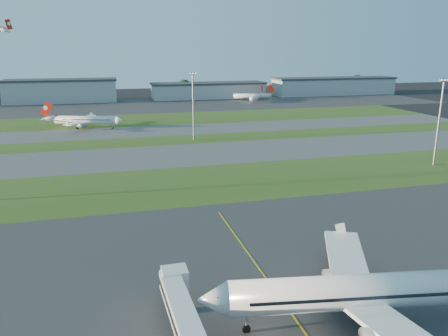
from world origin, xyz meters
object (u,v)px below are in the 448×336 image
object	(u,v)px
airliner_taxiing	(85,120)
light_mast_centre	(193,102)
light_mast_east	(440,116)
airliner_parked	(369,292)
mini_jet_far	(253,96)
mini_jet_near	(257,97)

from	to	relation	value
airliner_taxiing	light_mast_centre	xyz separation A→B (m)	(41.45, -38.11, 11.07)
airliner_taxiing	light_mast_east	distance (m)	141.03
airliner_parked	light_mast_east	bearing A→B (deg)	54.58
mini_jet_far	light_mast_centre	distance (m)	140.97
mini_jet_near	light_mast_east	xyz separation A→B (m)	(-3.74, -173.48, 11.53)
airliner_parked	mini_jet_far	xyz separation A→B (m)	(67.70, 245.39, -1.41)
airliner_taxiing	light_mast_centre	size ratio (longest dim) A/B	1.28
airliner_taxiing	light_mast_centre	world-z (taller)	light_mast_centre
mini_jet_near	mini_jet_far	world-z (taller)	same
light_mast_east	mini_jet_far	bearing A→B (deg)	89.09
airliner_parked	light_mast_east	world-z (taller)	light_mast_east
mini_jet_far	light_mast_east	xyz separation A→B (m)	(-2.86, -180.10, 11.53)
light_mast_east	mini_jet_near	bearing A→B (deg)	88.77
mini_jet_near	light_mast_centre	world-z (taller)	light_mast_centre
light_mast_east	light_mast_centre	bearing A→B (deg)	138.37
mini_jet_near	light_mast_east	bearing A→B (deg)	-146.69
light_mast_centre	airliner_taxiing	bearing A→B (deg)	137.41
airliner_parked	light_mast_centre	bearing A→B (deg)	98.51
mini_jet_far	light_mast_centre	bearing A→B (deg)	-108.33
airliner_parked	mini_jet_near	world-z (taller)	airliner_parked
airliner_taxiing	mini_jet_far	xyz separation A→B (m)	(107.31, 85.99, -0.46)
mini_jet_near	light_mast_east	world-z (taller)	light_mast_east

